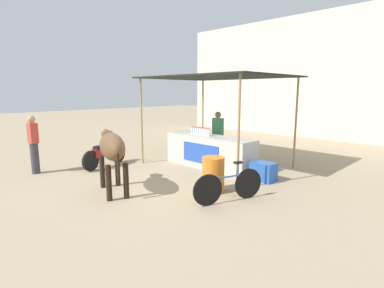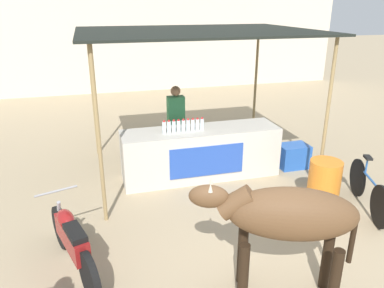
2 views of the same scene
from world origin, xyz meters
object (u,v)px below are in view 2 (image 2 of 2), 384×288
cow (285,217)px  bicycle_leaning (368,190)px  cooler_box (293,156)px  water_barrel (324,184)px  motorcycle_parked (72,240)px  stall_counter (201,153)px  vendor_behind_counter (176,125)px

cow → bicycle_leaning: size_ratio=1.16×
cooler_box → bicycle_leaning: bearing=-80.9°
water_barrel → motorcycle_parked: (-3.94, -0.52, 0.02)m
stall_counter → cooler_box: (1.96, -0.10, -0.24)m
stall_counter → motorcycle_parked: 3.22m
stall_counter → bicycle_leaning: size_ratio=1.90×
stall_counter → motorcycle_parked: bearing=-136.6°
motorcycle_parked → bicycle_leaning: (4.60, 0.27, -0.08)m
water_barrel → bicycle_leaning: size_ratio=0.52×
cooler_box → cow: (-2.01, -3.21, 0.79)m
cow → water_barrel: bearing=44.6°
vendor_behind_counter → motorcycle_parked: 3.62m
vendor_behind_counter → cow: bearing=-86.4°
cooler_box → cow: cow is taller
vendor_behind_counter → cooler_box: size_ratio=2.75×
water_barrel → cooler_box: bearing=77.2°
stall_counter → cow: cow is taller
stall_counter → vendor_behind_counter: bearing=112.0°
motorcycle_parked → cooler_box: bearing=26.2°
motorcycle_parked → bicycle_leaning: bearing=3.3°
stall_counter → water_barrel: bearing=-46.5°
cooler_box → motorcycle_parked: bearing=-153.8°
bicycle_leaning → cow: bearing=-149.3°
cooler_box → water_barrel: (-0.36, -1.59, 0.17)m
cow → bicycle_leaning: bearing=30.7°
cooler_box → cow: 3.87m
stall_counter → bicycle_leaning: (2.26, -1.94, -0.13)m
stall_counter → cooler_box: 1.98m
water_barrel → motorcycle_parked: motorcycle_parked is taller
water_barrel → motorcycle_parked: bearing=-172.4°
stall_counter → vendor_behind_counter: size_ratio=1.82×
water_barrel → cow: 2.39m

